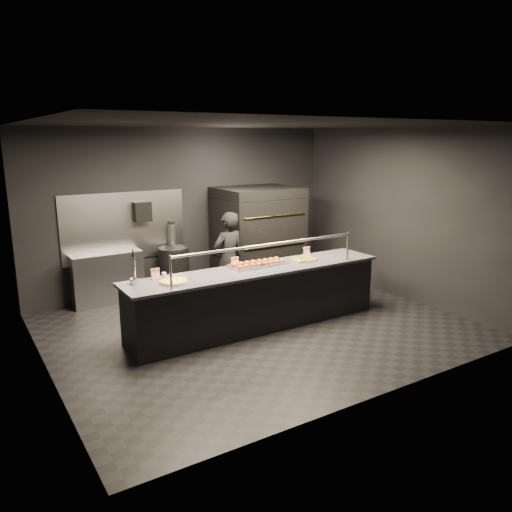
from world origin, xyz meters
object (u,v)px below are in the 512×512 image
Objects in this scene: round_pizza at (174,281)px; worker at (229,259)px; prep_shelf at (108,278)px; towel_dispenser at (142,212)px; fire_extinguisher at (172,236)px; trash_bin at (174,272)px; beer_tap at (134,273)px; pizza_oven at (258,237)px; slider_tray_a at (247,265)px; slider_tray_b at (271,262)px; square_pizza at (303,259)px; service_counter at (258,298)px.

round_pizza is 0.27× the size of worker.
prep_shelf is 2.13m from worker.
towel_dispenser is 0.22× the size of worker.
fire_extinguisher reaches higher than trash_bin.
towel_dispenser is 0.70× the size of beer_tap.
trash_bin is at bearing -30.30° from towel_dispenser.
slider_tray_a is (-1.30, -1.75, -0.02)m from pizza_oven.
trash_bin is at bearing 111.58° from slider_tray_b.
pizza_oven is 1.59× the size of prep_shelf.
prep_shelf is at bearing 131.72° from slider_tray_b.
beer_tap is at bearing -150.55° from pizza_oven.
service_counter is at bearing -176.68° from square_pizza.
slider_tray_b is 0.57m from square_pizza.
pizza_oven reaches higher than trash_bin.
service_counter is 1.01m from square_pizza.
slider_tray_a is 2.07m from trash_bin.
service_counter is 2.53× the size of worker.
slider_tray_a is 0.58× the size of trash_bin.
worker reaches higher than fire_extinguisher.
prep_shelf is at bearing 96.09° from round_pizza.
worker is at bearing -60.21° from trash_bin.
service_counter is 2.30m from pizza_oven.
worker is (0.48, -1.28, -0.25)m from fire_extinguisher.
prep_shelf is 2.76× the size of square_pizza.
service_counter reaches higher than trash_bin.
service_counter is 9.52× the size of round_pizza.
service_counter is at bearing -6.27° from beer_tap.
worker reaches higher than service_counter.
prep_shelf is at bearing -42.25° from worker.
trash_bin is 1.21m from worker.
towel_dispenser reaches higher than slider_tray_b.
slider_tray_b is at bearing 94.52° from worker.
slider_tray_b is 2.18m from trash_bin.
round_pizza reaches higher than trash_bin.
round_pizza is 0.48× the size of trash_bin.
towel_dispenser reaches higher than square_pizza.
pizza_oven is at bearing 80.56° from square_pizza.
slider_tray_b is 0.30× the size of worker.
square_pizza is at bearing 3.32° from service_counter.
beer_tap is 0.31× the size of worker.
square_pizza is at bearing 118.04° from worker.
towel_dispenser is at bearing -178.96° from fire_extinguisher.
fire_extinguisher reaches higher than round_pizza.
towel_dispenser reaches higher than fire_extinguisher.
round_pizza is (-1.00, -2.42, -0.12)m from fire_extinguisher.
towel_dispenser is 2.45m from slider_tray_a.
round_pizza is at bearing -178.98° from service_counter.
service_counter reaches higher than slider_tray_b.
pizza_oven reaches higher than towel_dispenser.
fire_extinguisher is 2.66m from square_pizza.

